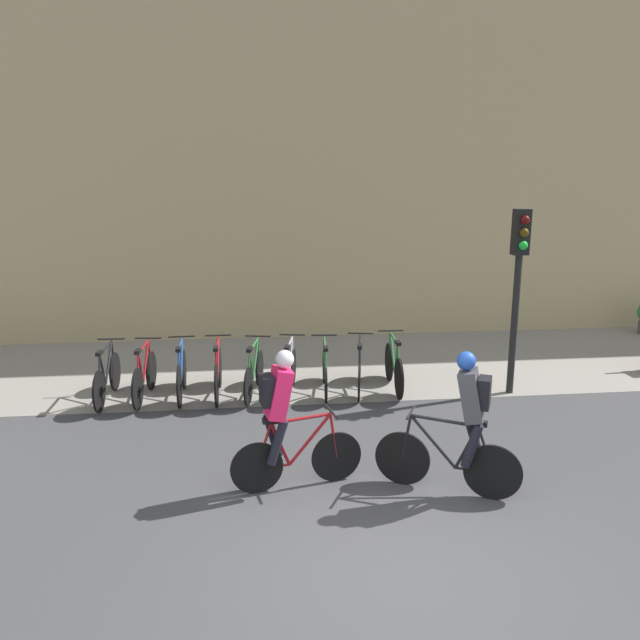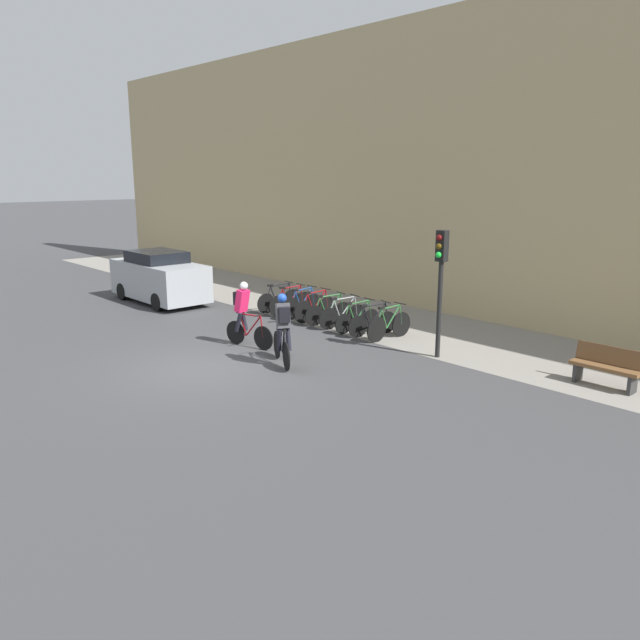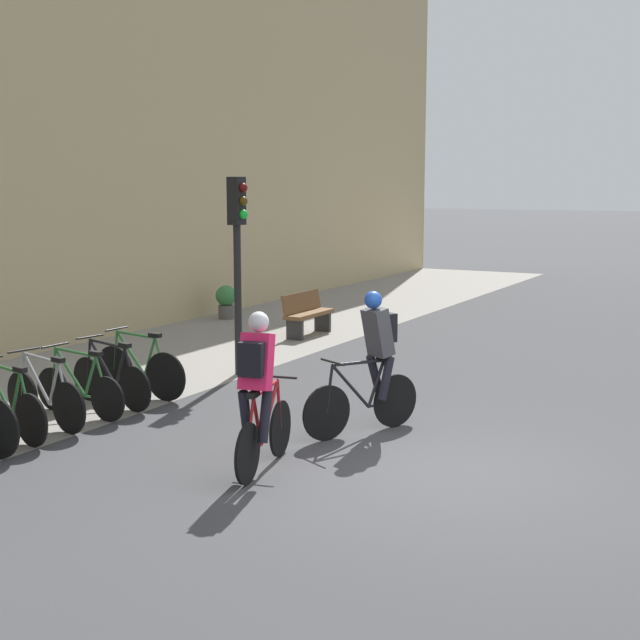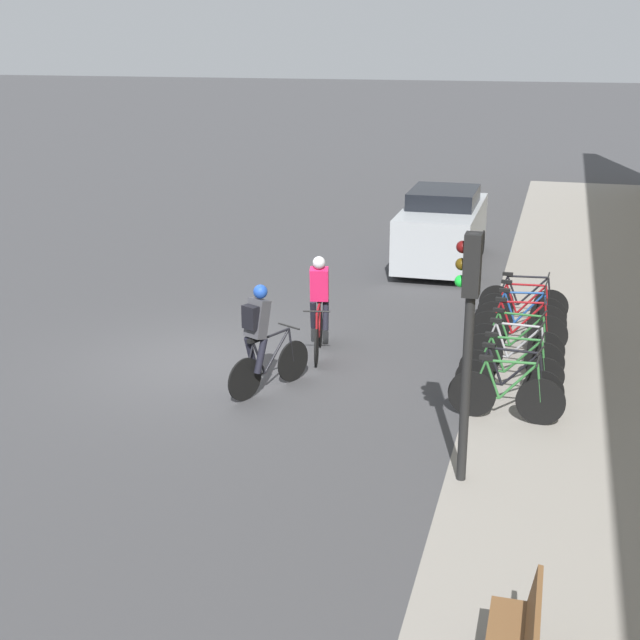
% 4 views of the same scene
% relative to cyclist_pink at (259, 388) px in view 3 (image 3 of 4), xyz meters
% --- Properties ---
extents(ground, '(200.00, 200.00, 0.00)m').
position_rel_cyclist_pink_xyz_m(ground, '(1.00, -1.69, -0.95)').
color(ground, '#3D3D3F').
extents(cyclist_pink, '(1.63, 0.55, 1.76)m').
position_rel_cyclist_pink_xyz_m(cyclist_pink, '(0.00, 0.00, 0.00)').
color(cyclist_pink, black).
rests_on(cyclist_pink, ground).
extents(cyclist_grey, '(1.60, 0.83, 1.78)m').
position_rel_cyclist_pink_xyz_m(cyclist_grey, '(2.10, -0.36, -0.00)').
color(cyclist_grey, black).
rests_on(cyclist_grey, ground).
extents(parked_bike_4, '(0.50, 1.65, 0.96)m').
position_rel_cyclist_pink_xyz_m(parked_bike_4, '(-0.33, 3.41, -0.55)').
color(parked_bike_4, black).
rests_on(parked_bike_4, ground).
extents(parked_bike_5, '(0.48, 1.66, 0.97)m').
position_rel_cyclist_pink_xyz_m(parked_bike_5, '(0.29, 3.41, -0.55)').
color(parked_bike_5, black).
rests_on(parked_bike_5, ground).
extents(parked_bike_6, '(0.46, 1.67, 0.94)m').
position_rel_cyclist_pink_xyz_m(parked_bike_6, '(0.91, 3.41, -0.57)').
color(parked_bike_6, black).
rests_on(parked_bike_6, ground).
extents(parked_bike_7, '(0.49, 1.67, 0.95)m').
position_rel_cyclist_pink_xyz_m(parked_bike_7, '(1.53, 3.41, -0.56)').
color(parked_bike_7, black).
rests_on(parked_bike_7, ground).
extents(parked_bike_8, '(0.46, 1.70, 0.99)m').
position_rel_cyclist_pink_xyz_m(parked_bike_8, '(2.15, 3.41, -0.53)').
color(parked_bike_8, black).
rests_on(parked_bike_8, ground).
extents(traffic_light_pole, '(0.26, 0.30, 3.20)m').
position_rel_cyclist_pink_xyz_m(traffic_light_pole, '(4.15, 2.99, 1.29)').
color(traffic_light_pole, black).
rests_on(traffic_light_pole, ground).
extents(bench, '(1.48, 0.44, 0.89)m').
position_rel_cyclist_pink_xyz_m(bench, '(8.01, 3.88, -0.48)').
color(bench, brown).
rests_on(bench, ground).
extents(potted_plant, '(0.48, 0.48, 0.78)m').
position_rel_cyclist_pink_xyz_m(potted_plant, '(9.11, 6.64, -0.51)').
color(potted_plant, '#56514C').
rests_on(potted_plant, ground).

